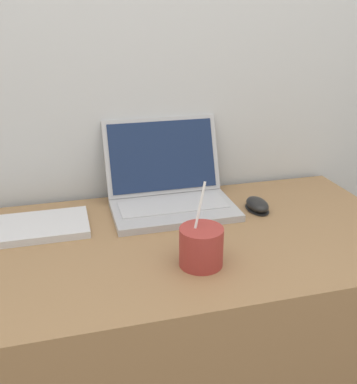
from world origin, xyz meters
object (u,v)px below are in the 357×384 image
object	(u,v)px
external_keyboard	(8,230)
drink_cup	(201,246)
computer_mouse	(257,205)
laptop	(169,188)

from	to	relation	value
external_keyboard	drink_cup	bearing A→B (deg)	-32.07
computer_mouse	external_keyboard	world-z (taller)	computer_mouse
computer_mouse	external_keyboard	size ratio (longest dim) A/B	0.24
laptop	computer_mouse	distance (m)	0.27
computer_mouse	external_keyboard	distance (m)	0.71
laptop	external_keyboard	size ratio (longest dim) A/B	0.85
laptop	computer_mouse	xyz separation A→B (m)	(0.25, -0.10, -0.04)
computer_mouse	drink_cup	bearing A→B (deg)	-135.52
laptop	external_keyboard	bearing A→B (deg)	-171.81
external_keyboard	computer_mouse	bearing A→B (deg)	-2.47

